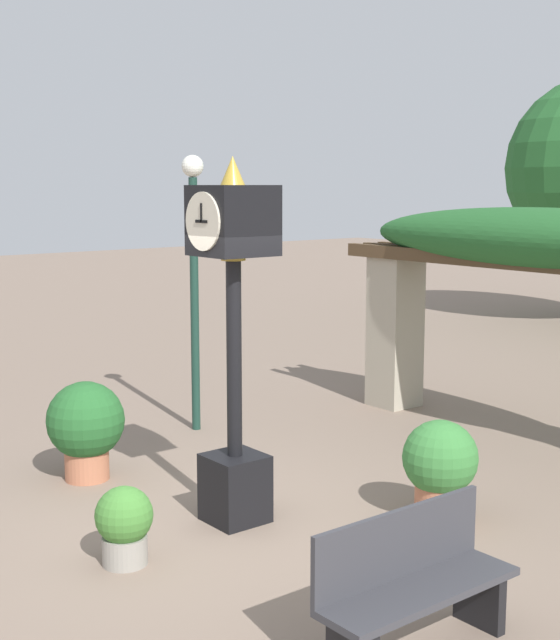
{
  "coord_description": "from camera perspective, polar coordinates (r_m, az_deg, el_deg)",
  "views": [
    {
      "loc": [
        5.92,
        -4.05,
        2.92
      ],
      "look_at": [
        -0.16,
        0.77,
        1.73
      ],
      "focal_mm": 50.0,
      "sensor_mm": 36.0,
      "label": 1
    }
  ],
  "objects": [
    {
      "name": "lamp_post",
      "position": [
        10.48,
        -5.53,
        4.05
      ],
      "size": [
        0.26,
        0.26,
        3.25
      ],
      "color": "#19382D",
      "rests_on": "ground"
    },
    {
      "name": "potted_plant_near_left",
      "position": [
        7.99,
        10.2,
        -9.12
      ],
      "size": [
        0.66,
        0.66,
        0.89
      ],
      "color": "#B26B4C",
      "rests_on": "ground"
    },
    {
      "name": "ground_plane",
      "position": [
        7.74,
        -3.87,
        -13.47
      ],
      "size": [
        60.0,
        60.0,
        0.0
      ],
      "primitive_type": "plane",
      "color": "#7F6B5B"
    },
    {
      "name": "park_bench",
      "position": [
        5.88,
        8.53,
        -16.43
      ],
      "size": [
        0.42,
        1.45,
        0.89
      ],
      "rotation": [
        0.0,
        0.0,
        1.57
      ],
      "color": "#38383D",
      "rests_on": "ground"
    },
    {
      "name": "potted_plant_near_right",
      "position": [
        9.08,
        -12.33,
        -6.6
      ],
      "size": [
        0.77,
        0.77,
        0.99
      ],
      "color": "#B26B4C",
      "rests_on": "ground"
    },
    {
      "name": "pedestal_clock",
      "position": [
        7.55,
        -2.97,
        -0.41
      ],
      "size": [
        0.59,
        0.63,
        3.15
      ],
      "color": "black",
      "rests_on": "ground"
    },
    {
      "name": "potted_plant_far_left",
      "position": [
        7.14,
        -9.94,
        -12.7
      ],
      "size": [
        0.45,
        0.45,
        0.62
      ],
      "color": "gray",
      "rests_on": "ground"
    },
    {
      "name": "pergola",
      "position": [
        10.31,
        16.3,
        3.3
      ],
      "size": [
        5.56,
        1.15,
        2.67
      ],
      "color": "#A89E89",
      "rests_on": "ground"
    }
  ]
}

